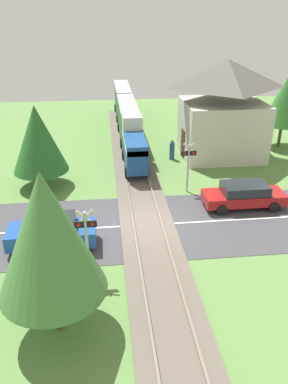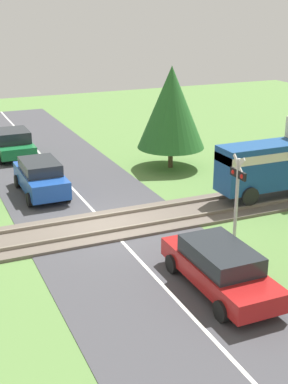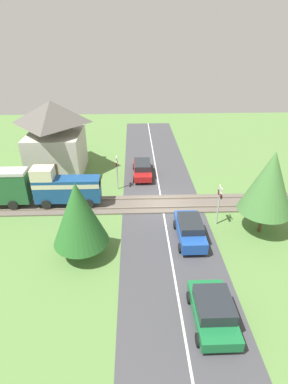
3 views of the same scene
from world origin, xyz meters
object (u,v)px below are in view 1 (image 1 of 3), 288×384
Objects in this scene: car_far_side at (244,195)px; station_building at (223,110)px; train at (127,116)px; car_near_crossing at (52,232)px; crossing_signal_east_approach at (188,161)px; crossing_signal_west_approach at (86,234)px; pedestrian_by_station at (172,150)px.

car_far_side is 8.74m from station_building.
station_building is at bearing -38.13° from train.
crossing_signal_east_approach is at bearing 34.54° from car_near_crossing.
station_building is at bearing 82.52° from car_far_side.
crossing_signal_east_approach is at bearing -122.72° from station_building.
car_near_crossing is at bearing -105.74° from train.
train is at bearing 74.26° from car_near_crossing.
train is 18.89m from crossing_signal_west_approach.
crossing_signal_east_approach is at bearing 52.21° from crossing_signal_west_approach.
crossing_signal_east_approach is (5.78, 7.45, 0.00)m from crossing_signal_west_approach.
crossing_signal_east_approach reaches higher than car_near_crossing.
pedestrian_by_station is (5.82, 12.95, -1.32)m from crossing_signal_west_approach.
crossing_signal_east_approach reaches higher than pedestrian_by_station.
crossing_signal_west_approach is 1.00× the size of crossing_signal_east_approach.
car_far_side is at bearing 15.70° from car_near_crossing.
train is 4.89× the size of car_near_crossing.
car_near_crossing is 1.29× the size of crossing_signal_west_approach.
car_near_crossing is 10.64m from car_far_side.
pedestrian_by_station is at bearing -173.18° from station_building.
crossing_signal_east_approach is 7.22m from station_building.
train is 14.67m from car_far_side.
car_far_side is (5.63, -13.50, -1.15)m from train.
car_near_crossing is 0.89× the size of car_far_side.
pedestrian_by_station is at bearing 65.80° from crossing_signal_west_approach.
station_building reaches higher than crossing_signal_east_approach.
car_far_side is 10.04m from crossing_signal_west_approach.
crossing_signal_west_approach is (-8.52, -5.17, 1.27)m from car_far_side.
crossing_signal_west_approach is 9.43m from crossing_signal_east_approach.
crossing_signal_east_approach is 0.45× the size of station_building.
crossing_signal_east_approach is (2.89, -11.21, 0.12)m from train.
train is at bearing 112.63° from car_far_side.
car_far_side is at bearing -97.48° from station_building.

